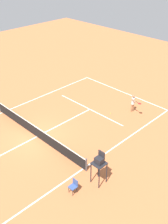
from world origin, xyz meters
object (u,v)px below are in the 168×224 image
tennis_ball (110,113)px  courtside_chair_near (74,186)px  umpire_chair (99,163)px  player_serving (133,102)px

tennis_ball → courtside_chair_near: size_ratio=0.07×
tennis_ball → umpire_chair: size_ratio=0.03×
courtside_chair_near → umpire_chair: bearing=-106.8°
tennis_ball → umpire_chair: umpire_chair is taller
umpire_chair → player_serving: bearing=-66.7°
tennis_ball → courtside_chair_near: (-4.44, 8.73, 0.50)m
tennis_ball → umpire_chair: bearing=125.2°
player_serving → tennis_ball: player_serving is taller
umpire_chair → courtside_chair_near: bearing=73.2°
tennis_ball → courtside_chair_near: courtside_chair_near is taller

